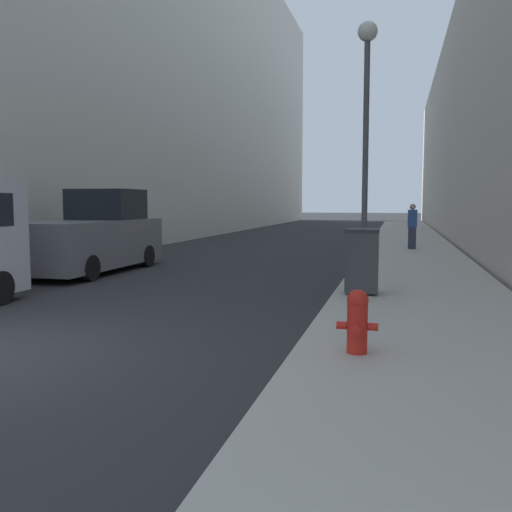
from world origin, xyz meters
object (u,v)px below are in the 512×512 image
at_px(lamppost, 366,109).
at_px(pickup_truck, 94,237).
at_px(trash_bin, 362,260).
at_px(fire_hydrant, 357,320).
at_px(pedestrian_on_sidewalk, 412,226).

distance_m(lamppost, pickup_truck, 7.98).
relative_size(lamppost, pickup_truck, 1.17).
xyz_separation_m(trash_bin, pickup_truck, (-7.45, 3.05, 0.16)).
xyz_separation_m(fire_hydrant, pedestrian_on_sidewalk, (0.95, 15.60, 0.46)).
height_order(fire_hydrant, pickup_truck, pickup_truck).
bearing_deg(pickup_truck, lamppost, 1.90).
height_order(trash_bin, pedestrian_on_sidewalk, pedestrian_on_sidewalk).
relative_size(trash_bin, lamppost, 0.21).
bearing_deg(fire_hydrant, pickup_truck, 135.72).
relative_size(trash_bin, pedestrian_on_sidewalk, 0.74).
height_order(trash_bin, lamppost, lamppost).
bearing_deg(pickup_truck, fire_hydrant, -44.28).
relative_size(fire_hydrant, trash_bin, 0.60).
distance_m(fire_hydrant, pedestrian_on_sidewalk, 15.64).
distance_m(fire_hydrant, pickup_truck, 10.73).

